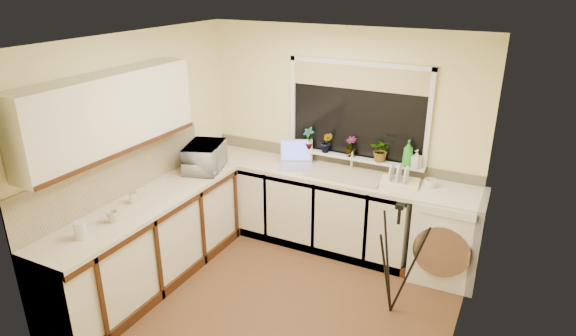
{
  "coord_description": "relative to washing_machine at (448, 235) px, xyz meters",
  "views": [
    {
      "loc": [
        1.86,
        -3.5,
        2.95
      ],
      "look_at": [
        -0.18,
        0.55,
        1.15
      ],
      "focal_mm": 30.65,
      "sensor_mm": 36.0,
      "label": 1
    }
  ],
  "objects": [
    {
      "name": "wall_back",
      "position": [
        -1.34,
        0.33,
        0.76
      ],
      "size": [
        3.2,
        0.0,
        3.2
      ],
      "primitive_type": "plane",
      "rotation": [
        1.57,
        0.0,
        0.0
      ],
      "color": "#F9EBA6",
      "rests_on": "ground"
    },
    {
      "name": "upper_cabinet",
      "position": [
        -2.78,
        -1.62,
        1.34
      ],
      "size": [
        0.28,
        1.9,
        0.7
      ],
      "primitive_type": "cube",
      "color": "silver",
      "rests_on": "wall_left"
    },
    {
      "name": "washing_machine",
      "position": [
        0.0,
        0.0,
        0.0
      ],
      "size": [
        0.67,
        0.65,
        0.93
      ],
      "primitive_type": "cube",
      "rotation": [
        0.0,
        0.0,
        0.03
      ],
      "color": "white",
      "rests_on": "floor"
    },
    {
      "name": "splashback_back",
      "position": [
        -1.34,
        0.32,
        0.51
      ],
      "size": [
        3.2,
        0.02,
        0.14
      ],
      "primitive_type": "cube",
      "color": "beige",
      "rests_on": "wall_back"
    },
    {
      "name": "steel_jar",
      "position": [
        -2.71,
        -1.54,
        0.49
      ],
      "size": [
        0.08,
        0.08,
        0.11
      ],
      "primitive_type": "cylinder",
      "color": "silver",
      "rests_on": "worktop_left"
    },
    {
      "name": "laptop",
      "position": [
        -1.76,
        0.07,
        0.51
      ],
      "size": [
        0.48,
        0.48,
        0.27
      ],
      "rotation": [
        0.0,
        0.0,
        0.42
      ],
      "color": "#A9A9B1",
      "rests_on": "worktop_back"
    },
    {
      "name": "kettle",
      "position": [
        -2.61,
        -0.66,
        0.53
      ],
      "size": [
        0.14,
        0.14,
        0.18
      ],
      "primitive_type": "cylinder",
      "color": "white",
      "rests_on": "worktop_left"
    },
    {
      "name": "cup_back",
      "position": [
        -0.24,
        0.07,
        0.49
      ],
      "size": [
        0.16,
        0.16,
        0.11
      ],
      "primitive_type": "imported",
      "rotation": [
        0.0,
        0.0,
        -0.2
      ],
      "color": "white",
      "rests_on": "worktop_back"
    },
    {
      "name": "microwave",
      "position": [
        -2.6,
        -0.52,
        0.59
      ],
      "size": [
        0.52,
        0.63,
        0.3
      ],
      "primitive_type": "imported",
      "rotation": [
        0.0,
        0.0,
        1.89
      ],
      "color": "silver",
      "rests_on": "worktop_left"
    },
    {
      "name": "window_blind",
      "position": [
        -1.14,
        0.29,
        1.46
      ],
      "size": [
        1.5,
        0.02,
        0.25
      ],
      "primitive_type": "cube",
      "color": "tan",
      "rests_on": "wall_back"
    },
    {
      "name": "tripod",
      "position": [
        -0.32,
        -0.85,
        0.09
      ],
      "size": [
        0.65,
        0.65,
        1.11
      ],
      "primitive_type": null,
      "rotation": [
        0.0,
        0.0,
        0.22
      ],
      "color": "black",
      "rests_on": "floor"
    },
    {
      "name": "plant_b",
      "position": [
        -1.46,
        0.23,
        0.71
      ],
      "size": [
        0.15,
        0.13,
        0.24
      ],
      "primitive_type": "imported",
      "rotation": [
        0.0,
        0.0,
        0.15
      ],
      "color": "#999999",
      "rests_on": "windowsill"
    },
    {
      "name": "faucet",
      "position": [
        -1.14,
        0.21,
        0.56
      ],
      "size": [
        0.03,
        0.03,
        0.24
      ],
      "primitive_type": "cylinder",
      "color": "silver",
      "rests_on": "worktop_back"
    },
    {
      "name": "soap_bottle_green",
      "position": [
        -0.53,
        0.22,
        0.73
      ],
      "size": [
        0.12,
        0.12,
        0.29
      ],
      "primitive_type": "imported",
      "rotation": [
        0.0,
        0.0,
        0.14
      ],
      "color": "green",
      "rests_on": "windowsill"
    },
    {
      "name": "wall_left",
      "position": [
        -2.94,
        -1.17,
        0.76
      ],
      "size": [
        0.0,
        3.0,
        3.0
      ],
      "primitive_type": "plane",
      "rotation": [
        1.57,
        0.0,
        1.57
      ],
      "color": "#F9EBA6",
      "rests_on": "ground"
    },
    {
      "name": "wall_right",
      "position": [
        0.26,
        -1.17,
        0.76
      ],
      "size": [
        0.0,
        3.0,
        3.0
      ],
      "primitive_type": "plane",
      "rotation": [
        1.57,
        0.0,
        -1.57
      ],
      "color": "#F9EBA6",
      "rests_on": "ground"
    },
    {
      "name": "plant_d",
      "position": [
        -0.82,
        0.23,
        0.71
      ],
      "size": [
        0.23,
        0.2,
        0.25
      ],
      "primitive_type": "imported",
      "rotation": [
        0.0,
        0.0,
        -0.01
      ],
      "color": "#999999",
      "rests_on": "windowsill"
    },
    {
      "name": "worktop_back",
      "position": [
        -1.34,
        0.03,
        0.42
      ],
      "size": [
        3.2,
        0.6,
        0.04
      ],
      "primitive_type": "cube",
      "color": "beige",
      "rests_on": "base_cabinet_back"
    },
    {
      "name": "base_cabinet_back",
      "position": [
        -1.66,
        0.03,
        -0.03
      ],
      "size": [
        2.55,
        0.6,
        0.86
      ],
      "primitive_type": "cube",
      "color": "silver",
      "rests_on": "floor"
    },
    {
      "name": "cup_left",
      "position": [
        -2.61,
        -1.91,
        0.49
      ],
      "size": [
        0.13,
        0.13,
        0.1
      ],
      "primitive_type": "imported",
      "rotation": [
        0.0,
        0.0,
        -0.22
      ],
      "color": "beige",
      "rests_on": "worktop_left"
    },
    {
      "name": "worktop_left",
      "position": [
        -2.64,
        -1.47,
        0.42
      ],
      "size": [
        0.6,
        2.4,
        0.04
      ],
      "primitive_type": "cube",
      "color": "beige",
      "rests_on": "base_cabinet_left"
    },
    {
      "name": "base_cabinet_left",
      "position": [
        -2.64,
        -1.47,
        -0.03
      ],
      "size": [
        0.54,
        2.4,
        0.86
      ],
      "primitive_type": "cube",
      "color": "silver",
      "rests_on": "floor"
    },
    {
      "name": "plant_a",
      "position": [
        -1.68,
        0.24,
        0.72
      ],
      "size": [
        0.16,
        0.13,
        0.26
      ],
      "primitive_type": "imported",
      "rotation": [
        0.0,
        0.0,
        -0.3
      ],
      "color": "#999999",
      "rests_on": "windowsill"
    },
    {
      "name": "sink",
      "position": [
        -1.14,
        0.03,
        0.45
      ],
      "size": [
        0.82,
        0.46,
        0.03
      ],
      "primitive_type": "cube",
      "color": "tan",
      "rests_on": "worktop_back"
    },
    {
      "name": "floor",
      "position": [
        -1.34,
        -1.17,
        -0.46
      ],
      "size": [
        3.2,
        3.2,
        0.0
      ],
      "primitive_type": "plane",
      "color": "brown",
      "rests_on": "ground"
    },
    {
      "name": "splashback_left",
      "position": [
        -2.93,
        -1.47,
        0.66
      ],
      "size": [
        0.02,
        2.4,
        0.45
      ],
      "primitive_type": "cube",
      "color": "beige",
      "rests_on": "wall_left"
    },
    {
      "name": "window_glass",
      "position": [
        -1.14,
        0.31,
        1.09
      ],
      "size": [
        1.5,
        0.02,
        1.0
      ],
      "primitive_type": "cube",
      "color": "black",
      "rests_on": "wall_back"
    },
    {
      "name": "plant_c",
      "position": [
        -1.17,
        0.24,
        0.7
      ],
      "size": [
        0.15,
        0.15,
        0.23
      ],
      "primitive_type": "imported",
      "rotation": [
        0.0,
        0.0,
        -0.2
      ],
      "color": "#999999",
      "rests_on": "windowsill"
    },
    {
      "name": "windowsill",
      "position": [
        -1.14,
        0.26,
        0.57
      ],
      "size": [
        1.6,
        0.14,
        0.03
      ],
      "primitive_type": "cube",
      "color": "white",
      "rests_on": "wall_back"
    },
    {
      "name": "ceiling",
      "position": [
        -1.34,
        -1.17,
        1.99
      ],
      "size": [
        3.2,
        3.2,
        0.0
      ],
      "primitive_type": "plane",
      "rotation": [
        3.14,
        0.0,
        0.0
      ],
      "color": "white",
      "rests_on": "ground"
    },
    {
      "name": "dish_rack",
      "position": [
        -0.54,
        0.01,
        0.46
      ],
      "size": [
        0.42,
        0.34,
        0.06
      ],
      "primitive_type": "cube",
      "rotation": [
        0.0,
        0.0,
        0.15
      ],
      "color": "white",
      "rests_on": "worktop_back"
    },
    {
      "name": "glass_jug",
      "position": [
        -2.62,
        -2.24,
        0.51
      ],
      "size": [
        0.1,
        0.1,
        0.15
      ],
      "primitive_type": "cylinder",
      "color": "silver",
      "rests_on": "worktop_left"
    },
    {
      "name": "soap_bottle_clear",
      "position": [
        -0.44,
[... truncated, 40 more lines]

